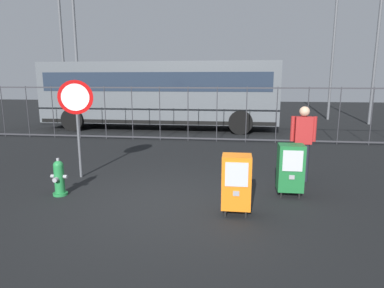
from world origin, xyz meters
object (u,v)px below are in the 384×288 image
(stop_sign, at_px, (76,108))
(street_light_far_right, at_px, (377,42))
(bus_near, at_px, (160,92))
(street_light_near_left, at_px, (335,31))
(street_light_near_right, at_px, (61,33))
(newspaper_box_primary, at_px, (236,182))
(fire_hydrant, at_px, (59,178))
(newspaper_box_secondary, at_px, (290,167))
(street_light_far_left, at_px, (76,47))
(pedestrian, at_px, (303,139))

(stop_sign, distance_m, street_light_far_right, 15.11)
(bus_near, distance_m, street_light_near_left, 10.41)
(bus_near, bearing_deg, street_light_near_right, 165.72)
(newspaper_box_primary, xyz_separation_m, street_light_near_right, (-8.84, 11.00, 3.97))
(fire_hydrant, bearing_deg, newspaper_box_primary, -8.18)
(stop_sign, bearing_deg, street_light_far_right, 46.17)
(fire_hydrant, xyz_separation_m, newspaper_box_secondary, (4.46, 0.55, 0.22))
(street_light_far_left, xyz_separation_m, street_light_far_right, (14.32, 2.53, 0.28))
(newspaper_box_secondary, xyz_separation_m, stop_sign, (-4.62, 0.66, 1.03))
(newspaper_box_primary, distance_m, stop_sign, 4.10)
(street_light_near_left, distance_m, street_light_far_left, 13.60)
(fire_hydrant, xyz_separation_m, newspaper_box_primary, (3.42, -0.49, 0.22))
(stop_sign, height_order, street_light_near_right, street_light_near_right)
(stop_sign, bearing_deg, newspaper_box_primary, -25.36)
(pedestrian, bearing_deg, newspaper_box_primary, -124.80)
(stop_sign, xyz_separation_m, street_light_far_left, (-3.99, 8.23, 2.16))
(stop_sign, height_order, street_light_near_left, street_light_near_left)
(pedestrian, bearing_deg, newspaper_box_secondary, -111.39)
(stop_sign, height_order, bus_near, bus_near)
(newspaper_box_secondary, bearing_deg, pedestrian, 68.61)
(bus_near, bearing_deg, pedestrian, -56.99)
(street_light_near_left, bearing_deg, street_light_far_right, -51.57)
(stop_sign, relative_size, street_light_far_right, 0.32)
(pedestrian, distance_m, street_light_near_right, 14.08)
(fire_hydrant, height_order, newspaper_box_primary, newspaper_box_primary)
(street_light_near_left, xyz_separation_m, street_light_far_right, (1.52, -1.91, -0.83))
(newspaper_box_secondary, xyz_separation_m, street_light_far_left, (-8.61, 8.88, 3.19))
(street_light_near_left, relative_size, street_light_far_right, 1.23)
(newspaper_box_secondary, height_order, street_light_far_right, street_light_far_right)
(fire_hydrant, xyz_separation_m, street_light_far_right, (10.17, 11.96, 3.69))
(pedestrian, bearing_deg, bus_near, 123.08)
(fire_hydrant, distance_m, street_light_near_left, 16.96)
(bus_near, xyz_separation_m, street_light_near_right, (-5.34, 1.35, 2.83))
(fire_hydrant, distance_m, stop_sign, 1.74)
(stop_sign, xyz_separation_m, bus_near, (0.09, 7.95, 0.11))
(newspaper_box_primary, xyz_separation_m, street_light_far_left, (-7.57, 9.92, 3.19))
(street_light_far_left, bearing_deg, newspaper_box_primary, -52.65)
(street_light_near_left, distance_m, street_light_near_right, 14.47)
(pedestrian, height_order, street_light_far_left, street_light_far_left)
(bus_near, height_order, street_light_near_left, street_light_near_left)
(fire_hydrant, bearing_deg, street_light_near_right, 117.26)
(newspaper_box_secondary, height_order, bus_near, bus_near)
(fire_hydrant, relative_size, street_light_far_left, 0.12)
(newspaper_box_primary, height_order, street_light_near_right, street_light_near_right)
(newspaper_box_secondary, xyz_separation_m, pedestrian, (0.40, 1.03, 0.38))
(street_light_near_right, bearing_deg, street_light_far_right, 5.33)
(street_light_near_right, bearing_deg, fire_hydrant, -62.74)
(stop_sign, relative_size, pedestrian, 1.34)
(street_light_far_right, bearing_deg, street_light_near_left, 128.43)
(fire_hydrant, bearing_deg, stop_sign, 97.40)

